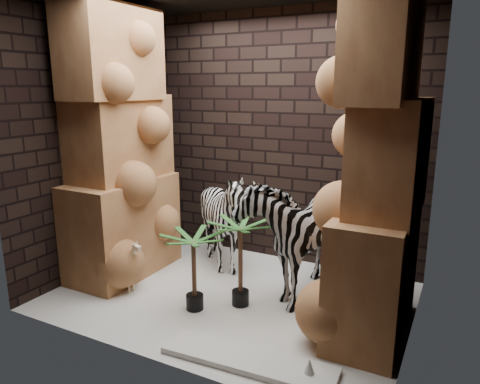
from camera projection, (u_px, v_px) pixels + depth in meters
The scene contains 13 objects.
floor at pixel (230, 296), 4.61m from camera, with size 3.50×3.50×0.00m, color silver.
wall_back at pixel (279, 139), 5.35m from camera, with size 3.50×3.50×0.00m, color black.
wall_front at pixel (145, 175), 3.19m from camera, with size 3.50×3.50×0.00m, color black.
wall_left at pixel (94, 142), 5.05m from camera, with size 3.00×3.00×0.00m, color black.
wall_right at pixel (425, 167), 3.48m from camera, with size 3.00×3.00×0.00m, color black.
rock_pillar_left at pixel (118, 144), 4.89m from camera, with size 0.68×1.30×3.00m, color #B6824C, non-canonical shape.
rock_pillar_right at pixel (382, 164), 3.63m from camera, with size 0.58×1.25×3.00m, color #B6824C, non-canonical shape.
zebra_right at pixel (298, 222), 4.61m from camera, with size 0.69×1.27×1.51m, color white.
zebra_left at pixel (223, 224), 5.19m from camera, with size 0.98×1.21×1.10m, color white.
giraffe_toy at pixel (125, 263), 4.69m from camera, with size 0.31×0.10×0.60m, color #FFEDBB, non-canonical shape.
palm_front at pixel (240, 263), 4.33m from camera, with size 0.36×0.36×0.89m, color #14461D, non-canonical shape.
palm_back at pixel (194, 271), 4.26m from camera, with size 0.36×0.36×0.79m, color #14461D, non-canonical shape.
surfboard at pixel (248, 360), 3.49m from camera, with size 1.40×0.34×0.05m, color silver.
Camera 1 is at (2.04, -3.71, 2.12)m, focal length 33.32 mm.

